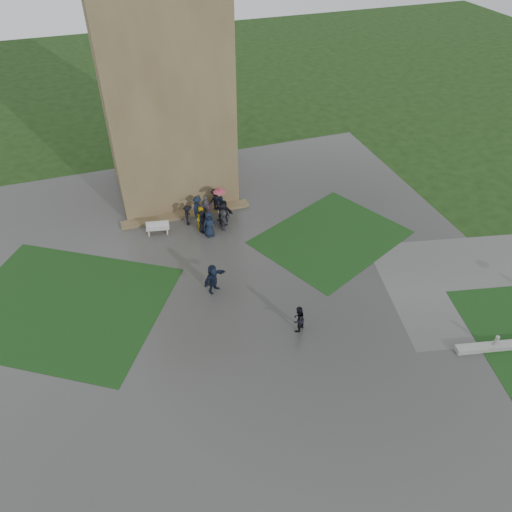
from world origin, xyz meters
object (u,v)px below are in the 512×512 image
object	(u,v)px
pedestrian_near	(298,319)
pedestrian_mid	(213,278)
tower	(160,65)
bench	(158,228)

from	to	relation	value
pedestrian_near	pedestrian_mid	bearing A→B (deg)	-87.57
pedestrian_mid	tower	bearing A→B (deg)	55.11
pedestrian_near	bench	bearing A→B (deg)	-98.95
tower	pedestrian_mid	bearing A→B (deg)	-90.76
pedestrian_mid	bench	bearing A→B (deg)	73.16
pedestrian_mid	pedestrian_near	world-z (taller)	pedestrian_mid
tower	pedestrian_near	size ratio (longest dim) A/B	11.16
tower	bench	bearing A→B (deg)	-110.67
tower	bench	xyz separation A→B (m)	(-2.22, -5.89, -8.53)
bench	pedestrian_mid	world-z (taller)	pedestrian_mid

